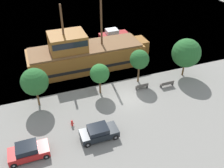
% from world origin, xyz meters
% --- Properties ---
extents(ground_plane, '(160.00, 160.00, 0.00)m').
position_xyz_m(ground_plane, '(0.00, 0.00, 0.00)').
color(ground_plane, gray).
extents(water_surface, '(80.00, 80.00, 0.00)m').
position_xyz_m(water_surface, '(0.00, 44.00, 0.00)').
color(water_surface, '#38667F').
rests_on(water_surface, ground).
extents(pirate_ship, '(18.22, 5.40, 11.06)m').
position_xyz_m(pirate_ship, '(-3.08, 9.39, 2.14)').
color(pirate_ship, brown).
rests_on(pirate_ship, water_surface).
extents(moored_boat_dockside, '(5.35, 2.33, 1.95)m').
position_xyz_m(moored_boat_dockside, '(4.55, 17.45, 0.74)').
color(moored_boat_dockside, maroon).
rests_on(moored_boat_dockside, water_surface).
extents(parked_car_curb_front, '(3.93, 1.90, 1.49)m').
position_xyz_m(parked_car_curb_front, '(-5.53, -5.21, 0.75)').
color(parked_car_curb_front, black).
rests_on(parked_car_curb_front, ground_plane).
extents(parked_car_curb_mid, '(3.82, 1.91, 1.51)m').
position_xyz_m(parked_car_curb_mid, '(-12.62, -5.22, 0.73)').
color(parked_car_curb_mid, '#B21E1E').
rests_on(parked_car_curb_mid, ground_plane).
extents(fire_hydrant, '(0.42, 0.25, 0.76)m').
position_xyz_m(fire_hydrant, '(-7.79, -2.49, 0.41)').
color(fire_hydrant, red).
rests_on(fire_hydrant, ground_plane).
extents(bench_promenade_east, '(1.68, 0.45, 0.85)m').
position_xyz_m(bench_promenade_east, '(2.52, 1.12, 0.44)').
color(bench_promenade_east, '#4C4742').
rests_on(bench_promenade_east, ground_plane).
extents(bench_promenade_west, '(1.89, 0.45, 0.85)m').
position_xyz_m(bench_promenade_west, '(5.95, 0.47, 0.44)').
color(bench_promenade_west, '#4C4742').
rests_on(bench_promenade_west, ground_plane).
extents(tree_row_east, '(3.22, 3.22, 5.06)m').
position_xyz_m(tree_row_east, '(-10.79, 2.47, 3.44)').
color(tree_row_east, brown).
rests_on(tree_row_east, ground_plane).
extents(tree_row_mideast, '(2.46, 2.46, 4.21)m').
position_xyz_m(tree_row_mideast, '(-2.97, 2.28, 2.97)').
color(tree_row_mideast, brown).
rests_on(tree_row_mideast, ground_plane).
extents(tree_row_midwest, '(2.60, 2.60, 4.80)m').
position_xyz_m(tree_row_midwest, '(2.81, 3.00, 3.48)').
color(tree_row_midwest, brown).
rests_on(tree_row_midwest, ground_plane).
extents(tree_row_west, '(4.00, 4.00, 5.57)m').
position_xyz_m(tree_row_west, '(9.59, 2.29, 3.57)').
color(tree_row_west, brown).
rests_on(tree_row_west, ground_plane).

